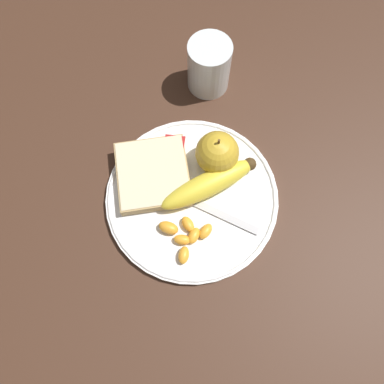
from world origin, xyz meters
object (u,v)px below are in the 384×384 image
at_px(plate, 192,197).
at_px(banana, 210,184).
at_px(fork, 191,201).
at_px(apple, 217,153).
at_px(jam_packet, 174,149).
at_px(bread_slice, 153,174).
at_px(juice_glass, 212,68).

bearing_deg(plate, banana, 124.55).
relative_size(plate, fork, 1.44).
bearing_deg(apple, jam_packet, -97.22).
distance_m(plate, banana, 0.04).
height_order(bread_slice, jam_packet, same).
relative_size(plate, banana, 1.78).
distance_m(plate, apple, 0.08).
xyz_separation_m(plate, banana, (-0.02, 0.03, 0.02)).
bearing_deg(jam_packet, plate, 28.19).
xyz_separation_m(juice_glass, apple, (0.16, 0.03, 0.00)).
bearing_deg(fork, juice_glass, -72.88).
distance_m(plate, fork, 0.01).
bearing_deg(banana, juice_glass, -174.22).
distance_m(apple, bread_slice, 0.11).
height_order(juice_glass, banana, juice_glass).
xyz_separation_m(apple, banana, (0.05, -0.01, -0.02)).
xyz_separation_m(fork, jam_packet, (-0.08, -0.04, 0.01)).
xyz_separation_m(plate, fork, (0.01, -0.00, 0.01)).
bearing_deg(jam_packet, juice_glass, 163.82).
relative_size(plate, jam_packet, 6.84).
height_order(banana, fork, banana).
bearing_deg(fork, jam_packet, -46.28).
bearing_deg(banana, jam_packet, -130.51).
relative_size(plate, juice_glass, 2.96).
bearing_deg(apple, juice_glass, -170.59).
relative_size(apple, jam_packet, 1.93).
bearing_deg(juice_glass, apple, 9.41).
bearing_deg(bread_slice, jam_packet, 150.50).
relative_size(bread_slice, fork, 0.76).
bearing_deg(plate, apple, 153.98).
height_order(fork, jam_packet, jam_packet).
bearing_deg(apple, fork, -23.81).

